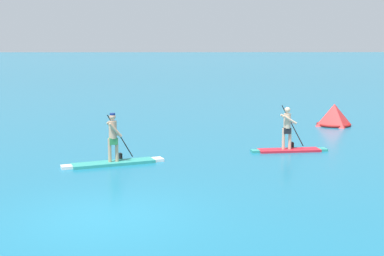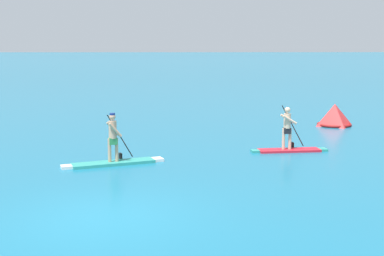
# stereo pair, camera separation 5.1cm
# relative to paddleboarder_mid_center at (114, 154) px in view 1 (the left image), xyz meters

# --- Properties ---
(ground) EXTENTS (440.00, 440.00, 0.00)m
(ground) POSITION_rel_paddleboarder_mid_center_xyz_m (0.41, -5.51, -0.36)
(ground) COLOR #196B8C
(paddleboarder_mid_center) EXTENTS (3.34, 1.58, 1.76)m
(paddleboarder_mid_center) POSITION_rel_paddleboarder_mid_center_xyz_m (0.00, 0.00, 0.00)
(paddleboarder_mid_center) COLOR teal
(paddleboarder_mid_center) RESTS_ON ground
(paddleboarder_far_right) EXTENTS (2.89, 0.96, 1.74)m
(paddleboarder_far_right) POSITION_rel_paddleboarder_mid_center_xyz_m (6.23, 2.04, 0.05)
(paddleboarder_far_right) COLOR red
(paddleboarder_far_right) RESTS_ON ground
(race_marker_buoy) EXTENTS (1.67, 1.67, 1.07)m
(race_marker_buoy) POSITION_rel_paddleboarder_mid_center_xyz_m (9.71, 8.26, 0.11)
(race_marker_buoy) COLOR red
(race_marker_buoy) RESTS_ON ground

